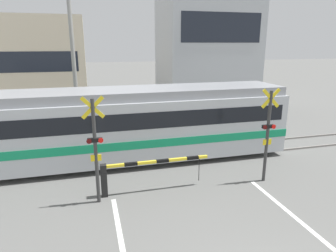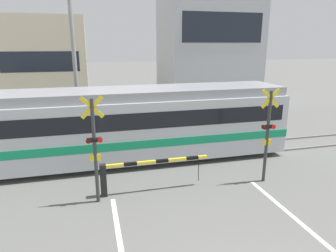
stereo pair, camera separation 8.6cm
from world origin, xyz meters
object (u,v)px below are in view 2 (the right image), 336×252
at_px(crossing_barrier_near, 131,171).
at_px(crossing_barrier_far, 184,121).
at_px(crossing_signal_left, 95,146).
at_px(crossing_signal_right, 268,132).
at_px(commuter_train, 113,124).
at_px(pedestrian, 143,110).

bearing_deg(crossing_barrier_near, crossing_barrier_far, 57.75).
bearing_deg(crossing_barrier_far, crossing_signal_left, -128.00).
relative_size(crossing_signal_left, crossing_signal_right, 1.00).
distance_m(commuter_train, crossing_barrier_near, 3.10).
bearing_deg(commuter_train, crossing_barrier_far, 35.32).
distance_m(crossing_signal_right, pedestrian, 9.15).
xyz_separation_m(crossing_barrier_near, crossing_signal_right, (4.75, -0.31, 1.08)).
bearing_deg(pedestrian, crossing_barrier_far, -55.07).
bearing_deg(crossing_signal_right, commuter_train, 147.10).
distance_m(crossing_barrier_near, pedestrian, 8.53).
relative_size(crossing_barrier_far, pedestrian, 2.15).
distance_m(crossing_barrier_near, crossing_signal_right, 4.88).
distance_m(commuter_train, crossing_signal_right, 6.03).
bearing_deg(commuter_train, crossing_signal_right, -32.90).
bearing_deg(crossing_signal_right, crossing_barrier_far, 100.34).
xyz_separation_m(crossing_signal_left, crossing_signal_right, (5.85, 0.00, 0.00)).
height_order(crossing_signal_right, pedestrian, crossing_signal_right).
bearing_deg(crossing_barrier_near, pedestrian, 77.44).
height_order(commuter_train, crossing_signal_right, crossing_signal_right).
xyz_separation_m(crossing_barrier_near, pedestrian, (1.85, 8.32, 0.19)).
height_order(commuter_train, crossing_signal_left, crossing_signal_left).
height_order(crossing_barrier_near, pedestrian, pedestrian).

